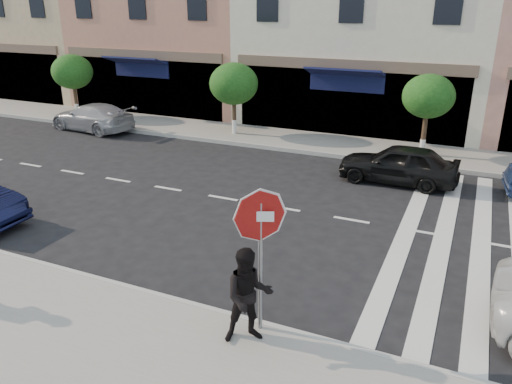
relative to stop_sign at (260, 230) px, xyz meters
name	(u,v)px	position (x,y,z in m)	size (l,w,h in m)	color
ground	(219,272)	(-1.73, 1.67, -2.09)	(120.00, 120.00, 0.00)	black
sidewalk_near	(106,378)	(-1.73, -2.08, -2.01)	(60.00, 4.50, 0.15)	gray
sidewalk_far	(346,146)	(-1.73, 12.67, -2.01)	(60.00, 3.00, 0.15)	gray
building_centre	(375,4)	(-2.23, 18.67, 3.41)	(11.00, 9.00, 11.00)	beige
street_tree_wa	(72,72)	(-15.73, 12.47, 0.25)	(2.00, 2.00, 3.05)	#473323
street_tree_wb	(234,84)	(-6.73, 12.47, 0.22)	(2.10, 2.10, 3.06)	#473323
street_tree_c	(428,97)	(1.27, 12.47, 0.27)	(1.90, 1.90, 3.04)	#473323
stop_sign	(260,230)	(0.00, 0.00, 0.00)	(0.88, 0.39, 2.68)	gray
walker	(248,296)	(-0.05, -0.36, -1.07)	(0.84, 0.66, 1.73)	black
car_far_left	(92,117)	(-13.23, 10.77, -1.46)	(1.75, 4.31, 1.25)	#A1A2A6
car_far_mid	(398,164)	(0.88, 9.27, -1.43)	(1.54, 3.82, 1.30)	black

